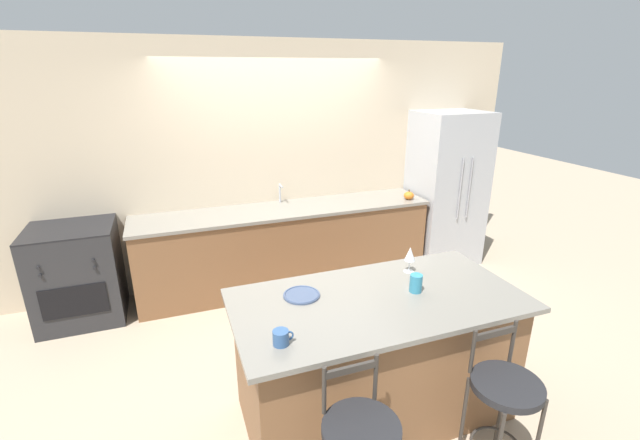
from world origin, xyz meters
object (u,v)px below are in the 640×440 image
oven_range (78,274)px  dinner_plate (302,295)px  tumbler_cup (416,283)px  refrigerator (446,189)px  bar_stool_far (503,399)px  coffee_mug (281,338)px  wine_glass (410,254)px  pumpkin_decoration (409,196)px

oven_range → dinner_plate: (1.70, -1.93, 0.46)m
tumbler_cup → refrigerator: bearing=50.3°
refrigerator → bar_stool_far: (-1.58, -2.84, -0.40)m
refrigerator → coffee_mug: bearing=-139.5°
bar_stool_far → dinner_plate: bar_stool_far is taller
dinner_plate → wine_glass: (0.87, 0.07, 0.13)m
refrigerator → bar_stool_far: refrigerator is taller
bar_stool_far → dinner_plate: bearing=135.5°
bar_stool_far → coffee_mug: (-1.21, 0.45, 0.42)m
bar_stool_far → wine_glass: 1.12m
oven_range → bar_stool_far: bearing=-47.2°
wine_glass → tumbler_cup: (-0.12, -0.28, -0.08)m
refrigerator → oven_range: size_ratio=1.97×
bar_stool_far → wine_glass: bearing=93.8°
refrigerator → tumbler_cup: refrigerator is taller
coffee_mug → pumpkin_decoration: size_ratio=1.01×
oven_range → dinner_plate: 2.61m
refrigerator → coffee_mug: 3.68m
refrigerator → wine_glass: refrigerator is taller
refrigerator → coffee_mug: size_ratio=15.81×
coffee_mug → wine_glass: bearing=25.5°
oven_range → dinner_plate: bearing=-48.6°
bar_stool_far → refrigerator: bearing=60.8°
oven_range → pumpkin_decoration: (3.59, -0.17, 0.49)m
dinner_plate → wine_glass: 0.89m
oven_range → tumbler_cup: (2.45, -2.14, 0.51)m
refrigerator → wine_glass: size_ratio=9.58×
bar_stool_far → coffee_mug: bearing=159.7°
coffee_mug → refrigerator: bearing=40.5°
bar_stool_far → oven_range: bearing=132.8°
bar_stool_far → wine_glass: size_ratio=4.88×
wine_glass → tumbler_cup: wine_glass is taller
dinner_plate → wine_glass: size_ratio=1.25×
refrigerator → dinner_plate: refrigerator is taller
coffee_mug → tumbler_cup: bearing=14.4°
dinner_plate → coffee_mug: bearing=-119.7°
refrigerator → wine_glass: bearing=-131.8°
refrigerator → coffee_mug: (-2.79, -2.39, 0.02)m
oven_range → coffee_mug: 2.84m
oven_range → wine_glass: bearing=-35.8°
wine_glass → dinner_plate: bearing=-175.3°
oven_range → coffee_mug: coffee_mug is taller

